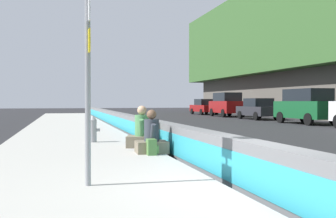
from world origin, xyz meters
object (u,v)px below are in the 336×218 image
object	(u,v)px
fire_hydrant	(93,128)
parked_car_far	(227,104)
parked_car_midline	(258,109)
seated_person_foreground	(152,139)
parked_car_farther	(204,107)
parked_car_fourth	(307,106)
backpack	(152,147)
seated_person_middle	(142,134)
route_sign_post	(88,54)

from	to	relation	value
fire_hydrant	parked_car_far	bearing A→B (deg)	-32.47
fire_hydrant	parked_car_midline	distance (m)	21.56
seated_person_foreground	parked_car_far	xyz separation A→B (m)	(25.35, -12.85, 0.69)
fire_hydrant	parked_car_farther	world-z (taller)	parked_car_farther
parked_car_fourth	parked_car_farther	world-z (taller)	parked_car_fourth
backpack	parked_car_far	xyz separation A→B (m)	(25.77, -12.93, 0.85)
parked_car_farther	parked_car_midline	bearing A→B (deg)	-179.43
seated_person_foreground	parked_car_fourth	world-z (taller)	parked_car_fourth
seated_person_middle	parked_car_fourth	xyz separation A→B (m)	(11.36, -13.06, 0.66)
fire_hydrant	seated_person_middle	bearing A→B (deg)	-144.17
route_sign_post	backpack	size ratio (longest dim) A/B	9.00
fire_hydrant	parked_car_midline	world-z (taller)	parked_car_midline
fire_hydrant	backpack	world-z (taller)	fire_hydrant
seated_person_foreground	fire_hydrant	bearing A→B (deg)	22.32
fire_hydrant	seated_person_foreground	bearing A→B (deg)	-157.68
fire_hydrant	seated_person_foreground	world-z (taller)	seated_person_foreground
fire_hydrant	parked_car_fourth	bearing A→B (deg)	-56.32
backpack	parked_car_farther	distance (m)	34.65
parked_car_midline	parked_car_far	world-z (taller)	parked_car_far
seated_person_foreground	backpack	world-z (taller)	seated_person_foreground
seated_person_foreground	parked_car_midline	xyz separation A→B (m)	(19.29, -12.99, 0.37)
seated_person_middle	parked_car_farther	distance (m)	32.99
route_sign_post	parked_car_far	distance (m)	32.60
parked_car_midline	parked_car_fourth	bearing A→B (deg)	-179.35
seated_person_middle	parked_car_fourth	size ratio (longest dim) A/B	0.25
fire_hydrant	backpack	bearing A→B (deg)	-161.26
seated_person_middle	backpack	bearing A→B (deg)	177.11
backpack	seated_person_foreground	bearing A→B (deg)	-11.58
parked_car_midline	seated_person_middle	bearing A→B (deg)	144.12
parked_car_midline	parked_car_far	bearing A→B (deg)	1.32
parked_car_midline	parked_car_farther	size ratio (longest dim) A/B	0.99
seated_person_foreground	seated_person_middle	distance (m)	1.35
seated_person_middle	parked_car_midline	bearing A→B (deg)	-35.88
seated_person_middle	seated_person_foreground	bearing A→B (deg)	179.81
fire_hydrant	parked_car_fourth	size ratio (longest dim) A/B	0.18
seated_person_foreground	seated_person_middle	size ratio (longest dim) A/B	0.93
fire_hydrant	seated_person_middle	xyz separation A→B (m)	(-1.79, -1.29, -0.07)
parked_car_farther	fire_hydrant	bearing A→B (deg)	153.66
parked_car_farther	backpack	bearing A→B (deg)	158.06
parked_car_midline	fire_hydrant	bearing A→B (deg)	138.53
fire_hydrant	parked_car_farther	distance (m)	31.90
backpack	parked_car_midline	distance (m)	23.65
seated_person_foreground	parked_car_fourth	distance (m)	18.23
route_sign_post	seated_person_middle	world-z (taller)	route_sign_post
parked_car_farther	seated_person_foreground	bearing A→B (deg)	157.93
seated_person_foreground	parked_car_farther	size ratio (longest dim) A/B	0.25
seated_person_middle	parked_car_fourth	distance (m)	17.32
parked_car_midline	parked_car_far	xyz separation A→B (m)	(6.06, 0.14, 0.32)
route_sign_post	parked_car_far	xyz separation A→B (m)	(29.08, -14.69, -1.05)
seated_person_foreground	parked_car_farther	world-z (taller)	parked_car_farther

